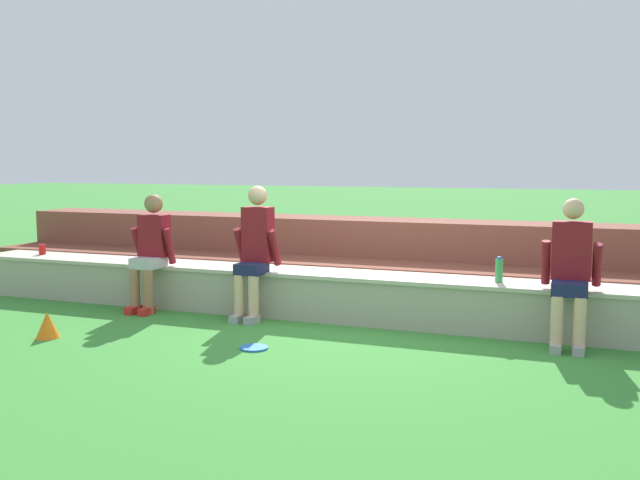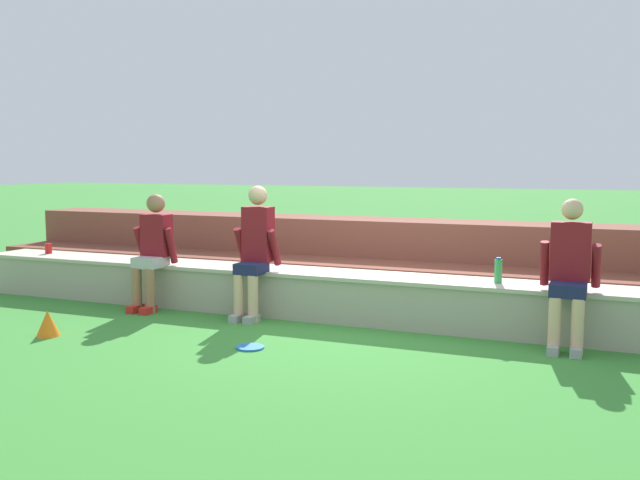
% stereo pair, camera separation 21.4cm
% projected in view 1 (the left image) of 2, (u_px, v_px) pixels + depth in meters
% --- Properties ---
extents(ground_plane, '(80.00, 80.00, 0.00)m').
position_uv_depth(ground_plane, '(345.00, 326.00, 7.30)').
color(ground_plane, '#388433').
extents(stone_seating_wall, '(9.86, 0.64, 0.51)m').
position_uv_depth(stone_seating_wall, '(354.00, 295.00, 7.55)').
color(stone_seating_wall, '#A8A08E').
rests_on(stone_seating_wall, ground).
extents(brick_bleachers, '(11.22, 1.59, 0.95)m').
position_uv_depth(brick_bleachers, '(392.00, 264.00, 8.97)').
color(brick_bleachers, brown).
rests_on(brick_bleachers, ground).
extents(person_far_left, '(0.50, 0.53, 1.33)m').
position_uv_depth(person_far_left, '(151.00, 249.00, 8.00)').
color(person_far_left, '#996B4C').
rests_on(person_far_left, ground).
extents(person_left_of_center, '(0.49, 0.55, 1.44)m').
position_uv_depth(person_left_of_center, '(255.00, 249.00, 7.59)').
color(person_left_of_center, '#DBAD89').
rests_on(person_left_of_center, ground).
extents(person_center, '(0.53, 0.58, 1.36)m').
position_uv_depth(person_center, '(571.00, 269.00, 6.43)').
color(person_center, '#DBAD89').
rests_on(person_center, ground).
extents(water_bottle_mid_left, '(0.08, 0.08, 0.26)m').
position_uv_depth(water_bottle_mid_left, '(499.00, 270.00, 6.96)').
color(water_bottle_mid_left, green).
rests_on(water_bottle_mid_left, stone_seating_wall).
extents(plastic_cup_left_end, '(0.09, 0.09, 0.13)m').
position_uv_depth(plastic_cup_left_end, '(42.00, 249.00, 9.07)').
color(plastic_cup_left_end, red).
rests_on(plastic_cup_left_end, stone_seating_wall).
extents(frisbee, '(0.26, 0.26, 0.02)m').
position_uv_depth(frisbee, '(254.00, 348.00, 6.40)').
color(frisbee, blue).
rests_on(frisbee, ground).
extents(sports_cone, '(0.23, 0.23, 0.26)m').
position_uv_depth(sports_cone, '(47.00, 325.00, 6.79)').
color(sports_cone, orange).
rests_on(sports_cone, ground).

